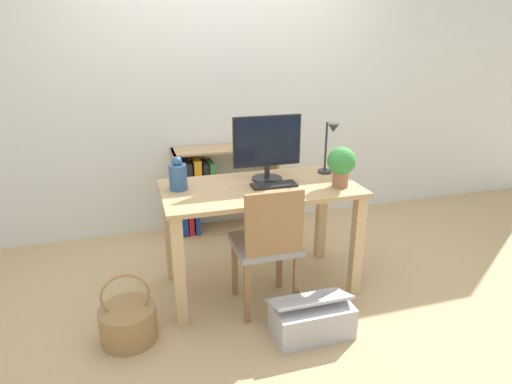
% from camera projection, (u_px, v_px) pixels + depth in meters
% --- Properties ---
extents(ground_plane, '(10.00, 10.00, 0.00)m').
position_uv_depth(ground_plane, '(260.00, 285.00, 3.12)').
color(ground_plane, tan).
extents(wall_back, '(8.00, 0.05, 2.60)m').
position_uv_depth(wall_back, '(220.00, 85.00, 3.75)').
color(wall_back, silver).
rests_on(wall_back, ground_plane).
extents(desk, '(1.31, 0.68, 0.76)m').
position_uv_depth(desk, '(260.00, 207.00, 2.91)').
color(desk, tan).
rests_on(desk, ground_plane).
extents(monitor, '(0.48, 0.21, 0.45)m').
position_uv_depth(monitor, '(267.00, 145.00, 2.90)').
color(monitor, '#232326').
rests_on(monitor, desk).
extents(keyboard, '(0.31, 0.12, 0.02)m').
position_uv_depth(keyboard, '(274.00, 185.00, 2.85)').
color(keyboard, black).
rests_on(keyboard, desk).
extents(vase, '(0.12, 0.12, 0.22)m').
position_uv_depth(vase, '(178.00, 176.00, 2.76)').
color(vase, '#33598C').
rests_on(vase, desk).
extents(desk_lamp, '(0.10, 0.19, 0.38)m').
position_uv_depth(desk_lamp, '(330.00, 143.00, 3.01)').
color(desk_lamp, '#2D2D33').
rests_on(desk_lamp, desk).
extents(potted_plant, '(0.19, 0.19, 0.27)m').
position_uv_depth(potted_plant, '(341.00, 164.00, 2.80)').
color(potted_plant, '#9E6647').
rests_on(potted_plant, desk).
extents(chair, '(0.40, 0.40, 0.87)m').
position_uv_depth(chair, '(268.00, 243.00, 2.68)').
color(chair, gray).
rests_on(chair, ground_plane).
extents(bookshelf, '(0.92, 0.28, 0.78)m').
position_uv_depth(bookshelf, '(208.00, 190.00, 3.85)').
color(bookshelf, tan).
rests_on(bookshelf, ground_plane).
extents(basket, '(0.33, 0.33, 0.44)m').
position_uv_depth(basket, '(128.00, 322.00, 2.52)').
color(basket, '#997547').
rests_on(basket, ground_plane).
extents(storage_box, '(0.48, 0.32, 0.26)m').
position_uv_depth(storage_box, '(311.00, 318.00, 2.57)').
color(storage_box, '#B2B2B7').
rests_on(storage_box, ground_plane).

